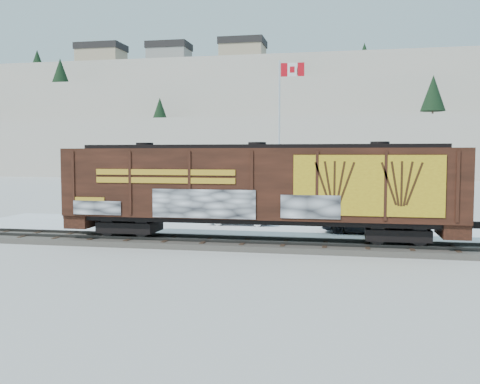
% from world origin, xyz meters
% --- Properties ---
extents(ground, '(500.00, 500.00, 0.00)m').
position_xyz_m(ground, '(0.00, 0.00, 0.00)').
color(ground, white).
rests_on(ground, ground).
extents(rail_track, '(50.00, 3.40, 0.43)m').
position_xyz_m(rail_track, '(0.00, 0.00, 0.15)').
color(rail_track, '#59544C').
rests_on(rail_track, ground).
extents(parking_strip, '(40.00, 8.00, 0.03)m').
position_xyz_m(parking_strip, '(0.00, 7.50, 0.01)').
color(parking_strip, white).
rests_on(parking_strip, ground).
extents(hillside, '(360.00, 110.00, 93.00)m').
position_xyz_m(hillside, '(-0.05, 139.79, 14.37)').
color(hillside, white).
rests_on(hillside, ground).
extents(hopper_railcar, '(19.84, 3.06, 4.74)m').
position_xyz_m(hopper_railcar, '(0.57, -0.01, 3.07)').
color(hopper_railcar, black).
rests_on(hopper_railcar, rail_track).
extents(flagpole, '(2.30, 0.90, 11.67)m').
position_xyz_m(flagpole, '(0.04, 13.75, 4.32)').
color(flagpole, silver).
rests_on(flagpole, ground).
extents(car_silver, '(4.26, 2.87, 1.35)m').
position_xyz_m(car_silver, '(-10.45, 7.41, 0.70)').
color(car_silver, silver).
rests_on(car_silver, parking_strip).
extents(car_white, '(4.46, 1.65, 1.46)m').
position_xyz_m(car_white, '(-1.90, 7.87, 0.76)').
color(car_white, silver).
rests_on(car_white, parking_strip).
extents(car_dark, '(4.99, 2.48, 1.39)m').
position_xyz_m(car_dark, '(5.96, 5.63, 0.73)').
color(car_dark, black).
rests_on(car_dark, parking_strip).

